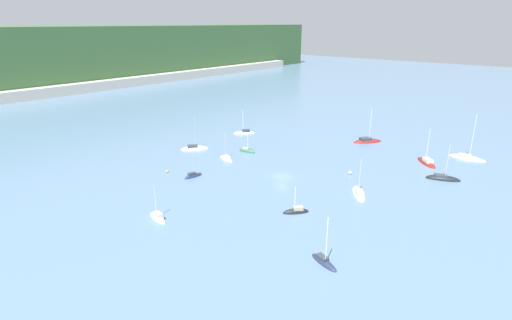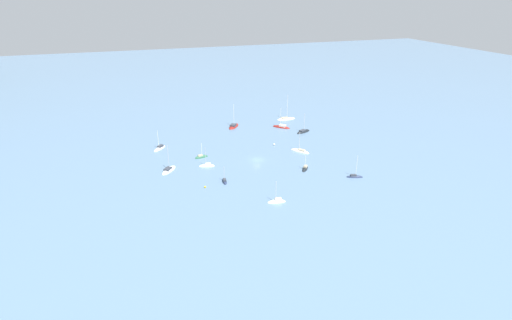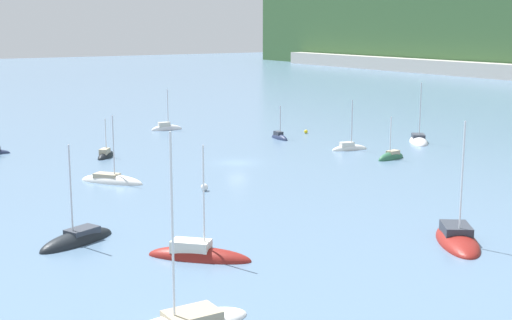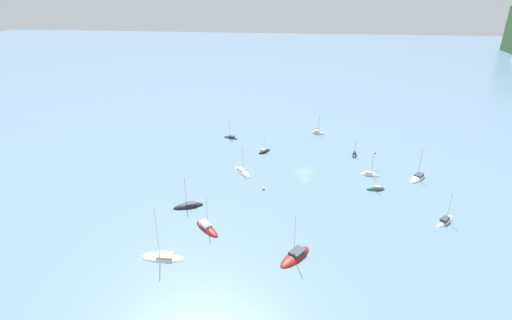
# 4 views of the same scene
# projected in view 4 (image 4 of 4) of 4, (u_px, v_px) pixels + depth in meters

# --- Properties ---
(ground_plane) EXTENTS (600.00, 600.00, 0.00)m
(ground_plane) POSITION_uv_depth(u_px,v_px,m) (305.00, 172.00, 114.17)
(ground_plane) COLOR slate
(sailboat_0) EXTENTS (4.79, 1.85, 5.88)m
(sailboat_0) POSITION_uv_depth(u_px,v_px,m) (354.00, 155.00, 124.57)
(sailboat_0) COLOR #232D4C
(sailboat_0) RESTS_ON ground_plane
(sailboat_1) EXTENTS (2.27, 5.05, 6.56)m
(sailboat_1) POSITION_uv_depth(u_px,v_px,m) (376.00, 189.00, 104.65)
(sailboat_1) COLOR #2D6647
(sailboat_1) RESTS_ON ground_plane
(sailboat_2) EXTENTS (8.86, 7.60, 10.89)m
(sailboat_2) POSITION_uv_depth(u_px,v_px,m) (295.00, 257.00, 79.56)
(sailboat_2) COLOR maroon
(sailboat_2) RESTS_ON ground_plane
(sailboat_3) EXTENTS (3.12, 5.54, 8.18)m
(sailboat_3) POSITION_uv_depth(u_px,v_px,m) (231.00, 138.00, 137.75)
(sailboat_3) COLOR #232D4C
(sailboat_3) RESTS_ON ground_plane
(sailboat_4) EXTENTS (4.75, 4.29, 5.91)m
(sailboat_4) POSITION_uv_depth(u_px,v_px,m) (264.00, 152.00, 126.86)
(sailboat_4) COLOR black
(sailboat_4) RESTS_ON ground_plane
(sailboat_5) EXTENTS (2.57, 5.55, 7.80)m
(sailboat_5) POSITION_uv_depth(u_px,v_px,m) (370.00, 175.00, 112.09)
(sailboat_5) COLOR white
(sailboat_5) RESTS_ON ground_plane
(sailboat_6) EXTENTS (3.13, 8.77, 12.36)m
(sailboat_6) POSITION_uv_depth(u_px,v_px,m) (162.00, 258.00, 79.42)
(sailboat_6) COLOR white
(sailboat_6) RESTS_ON ground_plane
(sailboat_7) EXTENTS (7.41, 7.34, 9.58)m
(sailboat_7) POSITION_uv_depth(u_px,v_px,m) (207.00, 229.00, 88.39)
(sailboat_7) COLOR maroon
(sailboat_7) RESTS_ON ground_plane
(sailboat_8) EXTENTS (6.28, 5.93, 8.12)m
(sailboat_8) POSITION_uv_depth(u_px,v_px,m) (445.00, 221.00, 91.08)
(sailboat_8) COLOR white
(sailboat_8) RESTS_ON ground_plane
(sailboat_9) EXTENTS (7.53, 6.68, 9.91)m
(sailboat_9) POSITION_uv_depth(u_px,v_px,m) (418.00, 178.00, 110.38)
(sailboat_9) COLOR silver
(sailboat_9) RESTS_ON ground_plane
(sailboat_10) EXTENTS (4.88, 7.61, 9.10)m
(sailboat_10) POSITION_uv_depth(u_px,v_px,m) (188.00, 207.00, 96.91)
(sailboat_10) COLOR black
(sailboat_10) RESTS_ON ground_plane
(sailboat_11) EXTENTS (2.27, 5.47, 7.68)m
(sailboat_11) POSITION_uv_depth(u_px,v_px,m) (318.00, 133.00, 141.56)
(sailboat_11) COLOR silver
(sailboat_11) RESTS_ON ground_plane
(sailboat_12) EXTENTS (7.40, 6.40, 8.51)m
(sailboat_12) POSITION_uv_depth(u_px,v_px,m) (242.00, 172.00, 113.72)
(sailboat_12) COLOR white
(sailboat_12) RESTS_ON ground_plane
(mooring_buoy_0) EXTENTS (0.60, 0.60, 0.60)m
(mooring_buoy_0) POSITION_uv_depth(u_px,v_px,m) (375.00, 153.00, 125.80)
(mooring_buoy_0) COLOR yellow
(mooring_buoy_0) RESTS_ON ground_plane
(mooring_buoy_1) EXTENTS (0.79, 0.79, 0.79)m
(mooring_buoy_1) POSITION_uv_depth(u_px,v_px,m) (263.00, 188.00, 104.65)
(mooring_buoy_1) COLOR white
(mooring_buoy_1) RESTS_ON ground_plane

